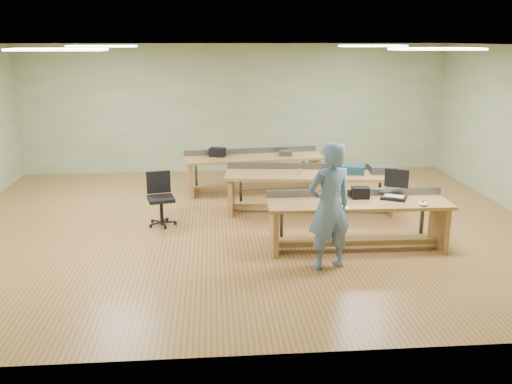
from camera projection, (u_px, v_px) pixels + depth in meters
floor at (246, 225)px, 9.36m from camera, size 10.00×10.00×0.00m
ceiling at (245, 45)px, 8.54m from camera, size 10.00×10.00×0.00m
wall_back at (235, 109)px, 12.79m from camera, size 10.00×0.04×3.00m
wall_front at (272, 215)px, 5.12m from camera, size 10.00×0.04×3.00m
fluor_panels at (245, 47)px, 8.55m from camera, size 6.20×3.50×0.03m
workbench_front at (357, 214)px, 8.19m from camera, size 2.76×0.77×0.86m
workbench_mid at (311, 183)px, 9.89m from camera, size 3.20×1.18×0.86m
workbench_back at (253, 165)px, 11.28m from camera, size 2.91×1.07×0.86m
person at (329, 207)px, 7.38m from camera, size 0.75×0.60×1.79m
laptop_base at (394, 197)px, 8.26m from camera, size 0.46×0.43×0.04m
laptop_screen at (397, 178)px, 8.31m from camera, size 0.33×0.18×0.29m
keyboard at (334, 207)px, 7.81m from camera, size 0.44×0.29×0.02m
trackball_mouse at (423, 204)px, 7.91m from camera, size 0.13×0.15×0.06m
camera_bag at (360, 193)px, 8.26m from camera, size 0.26×0.17×0.18m
task_chair at (161, 206)px, 9.31m from camera, size 0.59×0.59×0.91m
parts_bin_teal at (353, 169)px, 9.81m from camera, size 0.49×0.42×0.14m
parts_bin_grey at (383, 169)px, 9.84m from camera, size 0.50×0.34×0.13m
mug at (327, 170)px, 9.85m from camera, size 0.12×0.12×0.10m
drinks_can at (299, 172)px, 9.70m from camera, size 0.06×0.06×0.11m
storage_box_back at (217, 152)px, 11.19m from camera, size 0.36×0.30×0.18m
tray_back at (286, 153)px, 11.27m from camera, size 0.29×0.23×0.11m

